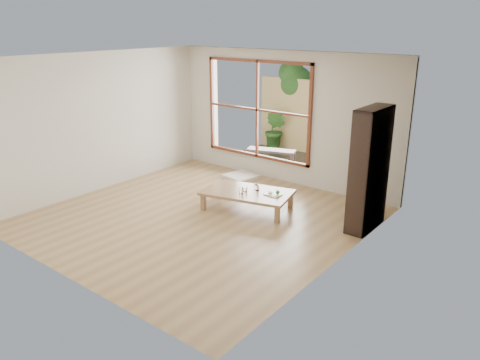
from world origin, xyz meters
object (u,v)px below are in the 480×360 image
object	(u,v)px
low_table	(247,193)
garden_bench	(271,152)
food_tray	(274,194)
bookshelf	(369,170)

from	to	relation	value
low_table	garden_bench	distance (m)	2.69
food_tray	garden_bench	distance (m)	2.81
bookshelf	food_tray	world-z (taller)	bookshelf
food_tray	garden_bench	xyz separation A→B (m)	(-1.62, 2.30, -0.04)
low_table	bookshelf	xyz separation A→B (m)	(1.93, 0.55, 0.67)
bookshelf	garden_bench	distance (m)	3.67
low_table	food_tray	world-z (taller)	food_tray
low_table	food_tray	distance (m)	0.49
low_table	garden_bench	bearing A→B (deg)	101.25
garden_bench	bookshelf	bearing A→B (deg)	-50.44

